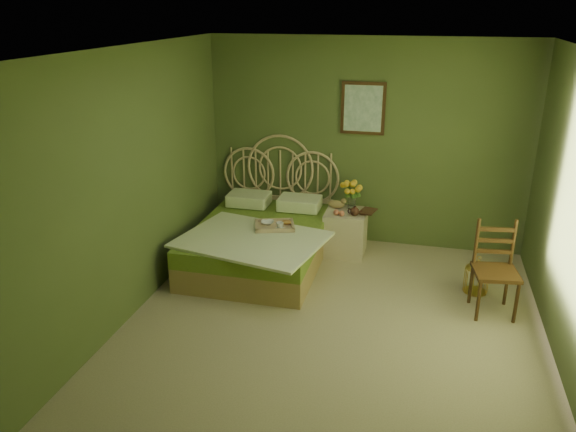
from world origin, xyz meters
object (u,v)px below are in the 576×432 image
(chair, at_px, (496,262))
(birdcage, at_px, (477,276))
(bed, at_px, (261,239))
(nightstand, at_px, (346,226))

(chair, xyz_separation_m, birdcage, (-0.13, 0.34, -0.34))
(bed, bearing_deg, birdcage, -4.11)
(chair, height_order, birdcage, chair)
(nightstand, relative_size, chair, 1.03)
(birdcage, bearing_deg, nightstand, 155.60)
(chair, bearing_deg, bed, 160.43)
(birdcage, bearing_deg, chair, -69.71)
(chair, relative_size, birdcage, 2.47)
(bed, bearing_deg, chair, -11.22)
(nightstand, xyz_separation_m, birdcage, (1.53, -0.70, -0.16))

